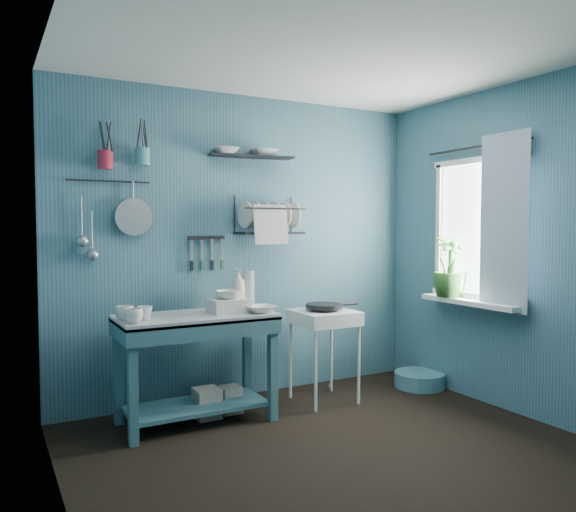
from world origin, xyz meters
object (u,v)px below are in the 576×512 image
dish_rack (269,215)px  storage_tin_large (207,403)px  work_counter (196,368)px  mug_right (125,313)px  hotplate_stand (324,356)px  utensil_cup_teal (142,157)px  mug_left (133,316)px  utensil_cup_magenta (105,160)px  storage_tin_small (231,399)px  potted_plant (450,266)px  frying_pan (324,306)px  floor_basin (420,380)px  wash_tub (229,306)px  soap_bottle (238,288)px  colander (134,217)px  mug_mid (145,313)px  water_bottle (249,288)px

dish_rack → storage_tin_large: (-0.66, -0.28, -1.40)m
work_counter → mug_right: bearing=-179.0°
hotplate_stand → utensil_cup_teal: utensil_cup_teal is taller
mug_right → storage_tin_large: (0.60, 0.05, -0.73)m
mug_left → utensil_cup_magenta: (-0.06, 0.54, 1.06)m
hotplate_stand → storage_tin_small: 0.83m
mug_left → potted_plant: 2.60m
mug_right → frying_pan: 1.58m
work_counter → frying_pan: bearing=-0.1°
storage_tin_small → floor_basin: (1.73, -0.17, -0.04)m
work_counter → hotplate_stand: bearing=-0.1°
wash_tub → dish_rack: dish_rack is taller
mug_left → storage_tin_large: size_ratio=0.56×
utensil_cup_magenta → mug_right: bearing=-83.9°
wash_tub → work_counter: bearing=175.4°
dish_rack → soap_bottle: bearing=-164.4°
colander → floor_basin: 2.81m
hotplate_stand → utensil_cup_teal: bearing=166.3°
potted_plant → storage_tin_small: bearing=166.0°
mug_right → dish_rack: 1.47m
hotplate_stand → frying_pan: frying_pan is taller
hotplate_stand → utensil_cup_magenta: size_ratio=5.69×
utensil_cup_teal → potted_plant: size_ratio=0.26×
mug_left → wash_tub: bearing=10.9°
mug_mid → potted_plant: size_ratio=0.20×
wash_tub → storage_tin_small: (0.05, 0.10, -0.74)m
utensil_cup_teal → potted_plant: 2.63m
mug_right → wash_tub: bearing=-1.5°
storage_tin_large → mug_mid: bearing=-167.1°
mug_right → water_bottle: (1.02, 0.22, 0.09)m
work_counter → water_bottle: 0.78m
colander → hotplate_stand: bearing=-16.7°
frying_pan → utensil_cup_teal: 1.83m
water_bottle → storage_tin_small: bearing=-147.5°
hotplate_stand → dish_rack: size_ratio=1.34×
work_counter → mug_left: mug_left is taller
wash_tub → storage_tin_large: (-0.15, 0.07, -0.73)m
mug_right → floor_basin: bearing=-2.0°
storage_tin_large → water_bottle: bearing=22.0°
mug_right → frying_pan: size_ratio=0.41×
mug_left → dish_rack: bearing=21.4°
colander → wash_tub: bearing=-36.0°
soap_bottle → frying_pan: size_ratio=1.00×
mug_right → potted_plant: potted_plant is taller
colander → storage_tin_small: size_ratio=1.40×
soap_bottle → storage_tin_large: bearing=-154.9°
soap_bottle → wash_tub: bearing=-127.7°
mug_left → mug_mid: 0.14m
work_counter → utensil_cup_teal: utensil_cup_teal is taller
wash_tub → hotplate_stand: size_ratio=0.38×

